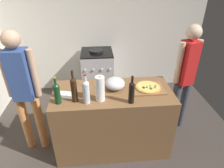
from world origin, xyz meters
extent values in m
cube|color=#3F3833|center=(0.00, 1.21, -0.01)|extent=(4.15, 3.03, 0.02)
cube|color=silver|center=(0.00, 2.48, 1.30)|extent=(4.15, 0.10, 2.60)
cube|color=brown|center=(0.14, 0.73, 0.45)|extent=(1.49, 0.70, 0.91)
cube|color=olive|center=(0.59, 0.74, 0.92)|extent=(0.40, 0.32, 0.02)
cylinder|color=tan|center=(0.59, 0.74, 0.93)|extent=(0.31, 0.31, 0.02)
cylinder|color=#EAC660|center=(0.59, 0.74, 0.95)|extent=(0.28, 0.28, 0.00)
cylinder|color=#335926|center=(0.52, 0.72, 0.95)|extent=(0.03, 0.03, 0.01)
cylinder|color=#335926|center=(0.68, 0.74, 0.95)|extent=(0.03, 0.03, 0.01)
cylinder|color=#335926|center=(0.66, 0.70, 0.95)|extent=(0.02, 0.02, 0.01)
cylinder|color=#335926|center=(0.52, 0.70, 0.95)|extent=(0.03, 0.03, 0.01)
cylinder|color=#335926|center=(0.61, 0.68, 0.95)|extent=(0.03, 0.03, 0.01)
cylinder|color=#335926|center=(0.60, 0.70, 0.95)|extent=(0.03, 0.03, 0.01)
cylinder|color=#335926|center=(0.61, 0.75, 0.95)|extent=(0.02, 0.02, 0.01)
cylinder|color=#335926|center=(0.56, 0.72, 0.95)|extent=(0.03, 0.03, 0.01)
cylinder|color=#B2B2B7|center=(0.17, 0.79, 0.91)|extent=(0.10, 0.10, 0.01)
ellipsoid|color=silver|center=(0.17, 0.79, 0.98)|extent=(0.25, 0.25, 0.15)
cylinder|color=white|center=(-0.02, 0.56, 1.06)|extent=(0.11, 0.11, 0.30)
cylinder|color=#997551|center=(-0.02, 0.56, 1.06)|extent=(0.03, 0.03, 0.30)
cylinder|color=#143819|center=(-0.50, 0.54, 1.01)|extent=(0.07, 0.07, 0.21)
sphere|color=#143819|center=(-0.50, 0.54, 1.12)|extent=(0.07, 0.07, 0.07)
cylinder|color=#143819|center=(-0.50, 0.54, 1.18)|extent=(0.02, 0.02, 0.09)
cylinder|color=gold|center=(-0.50, 0.54, 1.23)|extent=(0.03, 0.03, 0.01)
cylinder|color=#331E0F|center=(-0.31, 0.56, 1.04)|extent=(0.07, 0.07, 0.26)
sphere|color=#331E0F|center=(-0.31, 0.56, 1.17)|extent=(0.07, 0.07, 0.07)
cylinder|color=#331E0F|center=(-0.31, 0.56, 1.23)|extent=(0.03, 0.03, 0.09)
cylinder|color=black|center=(-0.31, 0.56, 1.28)|extent=(0.03, 0.03, 0.01)
cylinder|color=silver|center=(-0.18, 0.52, 1.03)|extent=(0.08, 0.08, 0.24)
sphere|color=silver|center=(-0.18, 0.52, 1.15)|extent=(0.08, 0.08, 0.08)
cylinder|color=silver|center=(-0.18, 0.52, 1.21)|extent=(0.03, 0.03, 0.08)
cylinder|color=maroon|center=(-0.18, 0.52, 1.26)|extent=(0.03, 0.03, 0.01)
cylinder|color=black|center=(0.32, 0.48, 1.02)|extent=(0.07, 0.07, 0.23)
sphere|color=black|center=(0.32, 0.48, 1.13)|extent=(0.07, 0.07, 0.07)
cylinder|color=black|center=(0.32, 0.48, 1.19)|extent=(0.03, 0.03, 0.08)
cylinder|color=black|center=(0.32, 0.48, 1.24)|extent=(0.03, 0.03, 0.01)
cube|color=white|center=(-0.43, 0.70, 0.91)|extent=(0.24, 0.20, 0.00)
cube|color=#B7B7BC|center=(-0.03, 2.08, 0.46)|extent=(0.58, 0.60, 0.91)
cube|color=black|center=(-0.03, 2.08, 0.92)|extent=(0.58, 0.60, 0.02)
cylinder|color=silver|center=(-0.25, 1.77, 0.71)|extent=(0.04, 0.02, 0.04)
cylinder|color=silver|center=(-0.11, 1.77, 0.71)|extent=(0.04, 0.02, 0.04)
cylinder|color=silver|center=(0.04, 1.77, 0.71)|extent=(0.04, 0.02, 0.04)
cylinder|color=silver|center=(0.18, 1.77, 0.71)|extent=(0.04, 0.02, 0.04)
cylinder|color=black|center=(-0.04, 2.06, 0.95)|extent=(0.25, 0.25, 0.04)
cylinder|color=#D88C4C|center=(-1.04, 0.80, 0.42)|extent=(0.11, 0.11, 0.84)
cylinder|color=#D88C4C|center=(-0.85, 0.79, 0.42)|extent=(0.11, 0.11, 0.84)
cube|color=#334C8C|center=(-0.94, 0.80, 1.15)|extent=(0.25, 0.21, 0.63)
cylinder|color=tan|center=(-1.11, 0.81, 1.17)|extent=(0.08, 0.08, 0.60)
cylinder|color=tan|center=(-0.78, 0.79, 1.17)|extent=(0.08, 0.08, 0.60)
sphere|color=tan|center=(-0.94, 0.80, 1.58)|extent=(0.20, 0.20, 0.20)
cylinder|color=#383D4C|center=(1.27, 1.04, 0.41)|extent=(0.11, 0.11, 0.82)
cylinder|color=#383D4C|center=(1.10, 1.00, 0.41)|extent=(0.11, 0.11, 0.82)
cube|color=red|center=(1.19, 1.02, 1.12)|extent=(0.24, 0.24, 0.61)
cylinder|color=beige|center=(1.32, 1.06, 1.14)|extent=(0.08, 0.08, 0.58)
cylinder|color=beige|center=(1.05, 0.98, 1.14)|extent=(0.08, 0.08, 0.58)
sphere|color=beige|center=(1.19, 1.02, 1.54)|extent=(0.20, 0.20, 0.20)
camera|label=1|loc=(-0.05, -1.30, 2.18)|focal=30.96mm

